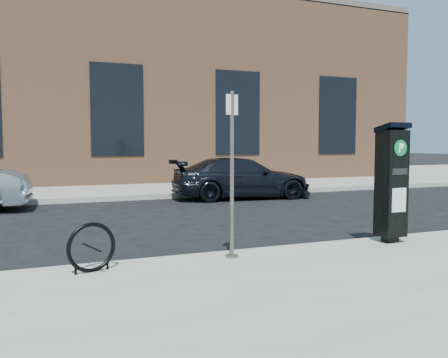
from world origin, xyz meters
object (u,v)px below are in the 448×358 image
parking_kiosk (391,181)px  sign_pole (232,176)px  bike_rack (91,248)px  car_dark (242,178)px

parking_kiosk → sign_pole: size_ratio=0.83×
sign_pole → bike_rack: sign_pole is taller
parking_kiosk → bike_rack: parking_kiosk is taller
car_dark → bike_rack: bearing=149.6°
car_dark → sign_pole: bearing=160.0°
bike_rack → car_dark: size_ratio=0.14×
bike_rack → parking_kiosk: bearing=-15.1°
parking_kiosk → car_dark: size_ratio=0.43×
sign_pole → car_dark: size_ratio=0.52×
parking_kiosk → bike_rack: size_ratio=3.06×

